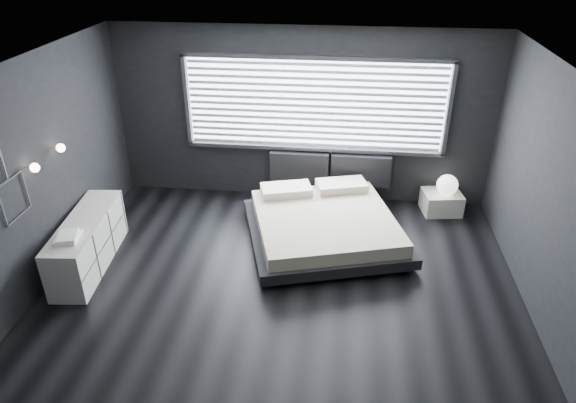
# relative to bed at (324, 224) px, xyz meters

# --- Properties ---
(room) EXTENTS (6.04, 6.00, 2.80)m
(room) POSITION_rel_bed_xyz_m (-0.47, -1.39, 1.14)
(room) COLOR black
(room) RESTS_ON ground
(window) EXTENTS (4.14, 0.09, 1.52)m
(window) POSITION_rel_bed_xyz_m (-0.27, 1.31, 1.35)
(window) COLOR white
(window) RESTS_ON ground
(headboard) EXTENTS (1.96, 0.16, 0.52)m
(headboard) POSITION_rel_bed_xyz_m (0.01, 1.25, 0.31)
(headboard) COLOR black
(headboard) RESTS_ON ground
(sconce_near) EXTENTS (0.18, 0.11, 0.11)m
(sconce_near) POSITION_rel_bed_xyz_m (-3.35, -1.34, 1.34)
(sconce_near) COLOR silver
(sconce_near) RESTS_ON ground
(sconce_far) EXTENTS (0.18, 0.11, 0.11)m
(sconce_far) POSITION_rel_bed_xyz_m (-3.35, -0.74, 1.34)
(sconce_far) COLOR silver
(sconce_far) RESTS_ON ground
(wall_art_lower) EXTENTS (0.01, 0.48, 0.48)m
(wall_art_lower) POSITION_rel_bed_xyz_m (-3.44, -1.69, 1.12)
(wall_art_lower) COLOR #47474C
(wall_art_lower) RESTS_ON ground
(bed) EXTENTS (2.63, 2.57, 0.56)m
(bed) POSITION_rel_bed_xyz_m (0.00, 0.00, 0.00)
(bed) COLOR black
(bed) RESTS_ON ground
(nightstand) EXTENTS (0.65, 0.57, 0.34)m
(nightstand) POSITION_rel_bed_xyz_m (1.82, 1.05, -0.09)
(nightstand) COLOR silver
(nightstand) RESTS_ON ground
(orb_lamp) EXTENTS (0.33, 0.33, 0.33)m
(orb_lamp) POSITION_rel_bed_xyz_m (1.86, 1.00, 0.25)
(orb_lamp) COLOR white
(orb_lamp) RESTS_ON nightstand
(dresser) EXTENTS (0.65, 1.76, 0.69)m
(dresser) POSITION_rel_bed_xyz_m (-3.11, -0.98, 0.09)
(dresser) COLOR silver
(dresser) RESTS_ON ground
(book_stack) EXTENTS (0.33, 0.40, 0.07)m
(book_stack) POSITION_rel_bed_xyz_m (-3.09, -1.43, 0.46)
(book_stack) COLOR white
(book_stack) RESTS_ON dresser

